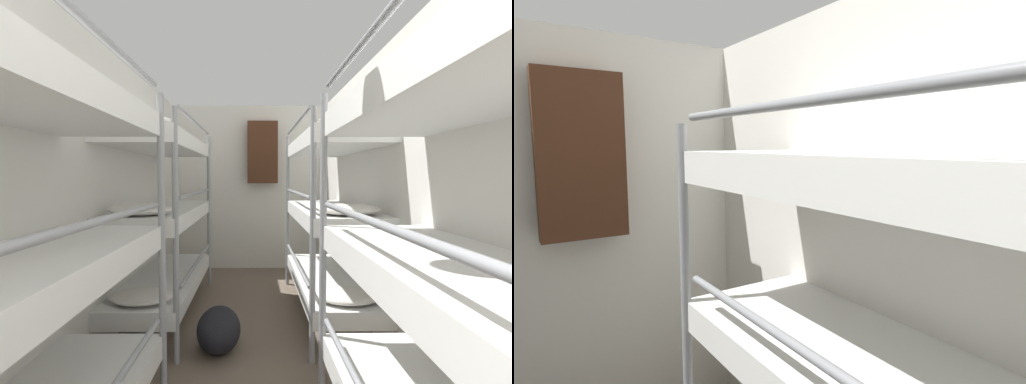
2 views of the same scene
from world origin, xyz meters
The scene contains 2 objects.
wall_back centered at (0.00, 5.48, 1.22)m, with size 2.38×0.06×2.44m.
hanging_coat centered at (0.20, 5.33, 1.74)m, with size 0.44×0.12×0.90m.
Camera 2 is at (-0.18, 2.97, 1.80)m, focal length 28.00 mm.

